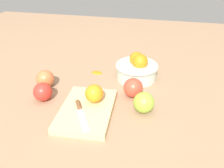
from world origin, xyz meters
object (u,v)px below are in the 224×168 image
at_px(cutting_board, 86,110).
at_px(orange_on_board, 94,93).
at_px(knife, 80,111).
at_px(apple_front_right, 43,92).
at_px(apple_back_left, 133,88).
at_px(bowl, 137,69).
at_px(apple_front_left, 45,79).
at_px(apple_back_right, 144,103).

bearing_deg(cutting_board, orange_on_board, 157.38).
relative_size(knife, apple_front_right, 2.07).
xyz_separation_m(orange_on_board, apple_back_left, (-0.10, 0.12, -0.02)).
bearing_deg(apple_front_right, apple_back_left, 107.30).
bearing_deg(apple_back_left, apple_front_right, -72.70).
bearing_deg(apple_back_left, orange_on_board, -50.78).
xyz_separation_m(bowl, knife, (0.32, -0.14, -0.02)).
xyz_separation_m(bowl, apple_front_left, (0.16, -0.35, -0.01)).
xyz_separation_m(orange_on_board, knife, (0.07, -0.03, -0.03)).
distance_m(apple_front_right, apple_back_right, 0.37).
bearing_deg(apple_front_left, orange_on_board, 68.72).
height_order(cutting_board, apple_front_left, apple_front_left).
xyz_separation_m(cutting_board, apple_back_right, (-0.05, 0.19, 0.03)).
bearing_deg(apple_back_left, bowl, -177.51).
xyz_separation_m(orange_on_board, apple_front_left, (-0.09, -0.23, -0.02)).
bearing_deg(bowl, apple_front_right, -51.26).
height_order(knife, apple_back_right, apple_back_right).
bearing_deg(apple_front_left, apple_back_left, 91.41).
bearing_deg(knife, apple_front_left, -128.28).
distance_m(cutting_board, orange_on_board, 0.06).
height_order(orange_on_board, apple_front_left, orange_on_board).
relative_size(apple_back_left, apple_front_left, 1.02).
bearing_deg(cutting_board, apple_front_right, -102.88).
xyz_separation_m(apple_back_left, apple_back_right, (0.09, 0.05, -0.00)).
height_order(bowl, apple_back_left, bowl).
distance_m(cutting_board, apple_back_right, 0.20).
distance_m(bowl, apple_front_right, 0.40).
xyz_separation_m(orange_on_board, apple_front_right, (-0.00, -0.20, -0.02)).
distance_m(bowl, orange_on_board, 0.28).
xyz_separation_m(apple_front_right, apple_back_left, (-0.10, 0.32, 0.00)).
relative_size(cutting_board, orange_on_board, 3.99).
distance_m(orange_on_board, knife, 0.08).
distance_m(knife, apple_back_right, 0.22).
distance_m(bowl, apple_back_left, 0.15).
xyz_separation_m(cutting_board, orange_on_board, (-0.04, 0.02, 0.04)).
relative_size(knife, apple_back_left, 1.93).
bearing_deg(apple_back_right, knife, -67.59).
xyz_separation_m(apple_back_left, apple_front_left, (0.01, -0.36, -0.00)).
bearing_deg(cutting_board, apple_back_left, 135.33).
height_order(orange_on_board, apple_back_left, orange_on_board).
xyz_separation_m(knife, apple_front_right, (-0.07, -0.17, 0.01)).
height_order(cutting_board, apple_back_right, apple_back_right).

